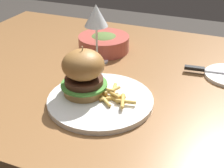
# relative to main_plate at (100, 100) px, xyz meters

# --- Properties ---
(dining_table) EXTENTS (1.33, 0.88, 0.74)m
(dining_table) POSITION_rel_main_plate_xyz_m (-0.01, 0.17, -0.09)
(dining_table) COLOR brown
(dining_table) RESTS_ON ground
(main_plate) EXTENTS (0.27, 0.27, 0.01)m
(main_plate) POSITION_rel_main_plate_xyz_m (0.00, 0.00, 0.00)
(main_plate) COLOR white
(main_plate) RESTS_ON dining_table
(burger_sandwich) EXTENTS (0.12, 0.12, 0.13)m
(burger_sandwich) POSITION_rel_main_plate_xyz_m (-0.05, 0.01, 0.07)
(burger_sandwich) COLOR #B78447
(burger_sandwich) RESTS_ON main_plate
(fries_pile) EXTENTS (0.13, 0.10, 0.02)m
(fries_pile) POSITION_rel_main_plate_xyz_m (0.03, 0.01, 0.02)
(fries_pile) COLOR gold
(fries_pile) RESTS_ON main_plate
(wine_glass) EXTENTS (0.07, 0.07, 0.19)m
(wine_glass) POSITION_rel_main_plate_xyz_m (-0.11, 0.22, 0.14)
(wine_glass) COLOR silver
(wine_glass) RESTS_ON dining_table
(table_knife) EXTENTS (0.21, 0.04, 0.01)m
(table_knife) POSITION_rel_main_plate_xyz_m (0.25, 0.27, 0.01)
(table_knife) COLOR silver
(table_knife) RESTS_ON bread_plate
(soup_bowl) EXTENTS (0.18, 0.18, 0.06)m
(soup_bowl) POSITION_rel_main_plate_xyz_m (-0.13, 0.31, 0.02)
(soup_bowl) COLOR #B24C42
(soup_bowl) RESTS_ON dining_table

